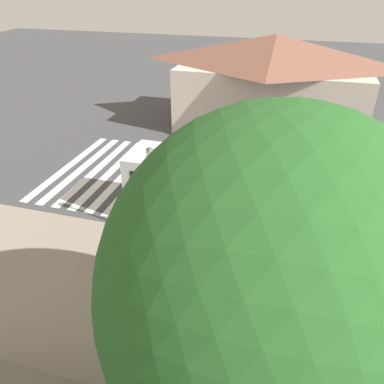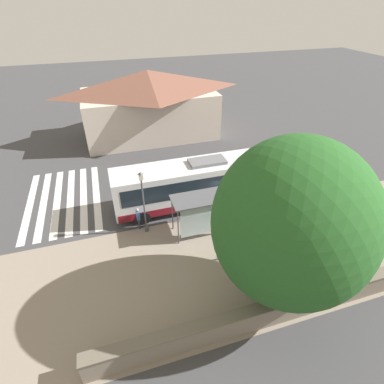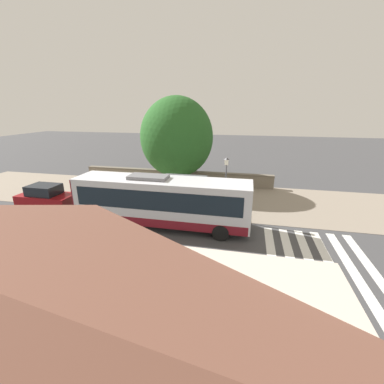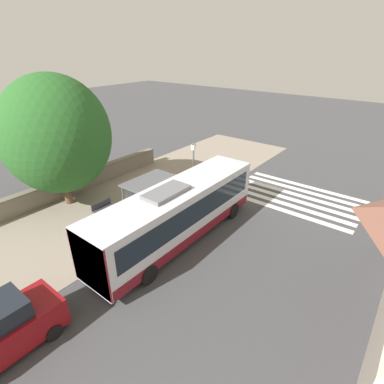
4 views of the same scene
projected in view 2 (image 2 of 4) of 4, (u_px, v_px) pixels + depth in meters
name	position (u px, v px, depth m)	size (l,w,h in m)	color
ground_plane	(228.00, 211.00, 21.40)	(120.00, 120.00, 0.00)	#424244
sidewalk_plaza	(258.00, 255.00, 17.83)	(9.00, 44.00, 0.02)	gray
crosswalk_stripes	(64.00, 200.00, 22.57)	(9.00, 5.25, 0.01)	silver
stone_wall	(300.00, 304.00, 14.24)	(0.60, 20.00, 1.37)	slate
background_building	(149.00, 103.00, 30.94)	(7.82, 13.84, 6.72)	beige
bus	(195.00, 183.00, 21.19)	(2.65, 11.52, 3.48)	silver
bus_shelter	(199.00, 206.00, 18.25)	(1.74, 3.32, 2.66)	#515459
pedestrian	(138.00, 217.00, 19.34)	(0.34, 0.22, 1.62)	#2D3347
bench	(240.00, 250.00, 17.55)	(0.40, 1.50, 0.88)	#333338
street_lamp_near	(143.00, 198.00, 18.16)	(0.28, 0.28, 4.46)	#4C4C51
shade_tree	(292.00, 223.00, 12.68)	(6.92, 6.92, 8.72)	brown
parked_car_behind_bus	(309.00, 175.00, 23.60)	(1.99, 4.16, 2.17)	maroon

